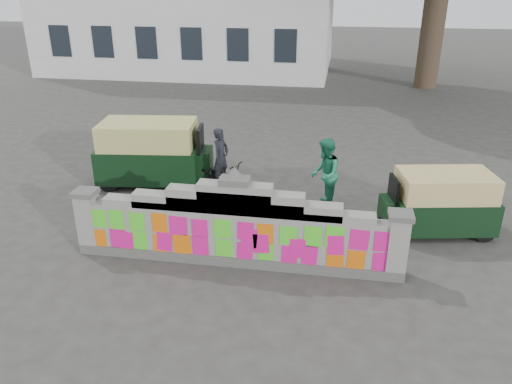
% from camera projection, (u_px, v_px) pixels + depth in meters
% --- Properties ---
extents(ground, '(100.00, 100.00, 0.00)m').
position_uv_depth(ground, '(236.00, 262.00, 9.84)').
color(ground, '#383533').
rests_on(ground, ground).
extents(parapet_wall, '(6.48, 0.44, 2.01)m').
position_uv_depth(parapet_wall, '(236.00, 229.00, 9.54)').
color(parapet_wall, '#4C4C49').
rests_on(parapet_wall, ground).
extents(cyclist_bike, '(1.77, 1.09, 0.88)m').
position_uv_depth(cyclist_bike, '(222.00, 177.00, 12.79)').
color(cyclist_bike, black).
rests_on(cyclist_bike, ground).
extents(cyclist_rider, '(0.51, 0.63, 1.48)m').
position_uv_depth(cyclist_rider, '(221.00, 166.00, 12.66)').
color(cyclist_rider, black).
rests_on(cyclist_rider, ground).
extents(pedestrian, '(0.67, 0.86, 1.74)m').
position_uv_depth(pedestrian, '(325.00, 174.00, 11.80)').
color(pedestrian, '#227F5B').
rests_on(pedestrian, ground).
extents(rickshaw_left, '(3.16, 1.75, 1.71)m').
position_uv_depth(rickshaw_left, '(153.00, 152.00, 13.24)').
color(rickshaw_left, black).
rests_on(rickshaw_left, ground).
extents(rickshaw_right, '(2.55, 1.52, 1.37)m').
position_uv_depth(rickshaw_right, '(440.00, 202.00, 10.76)').
color(rickshaw_right, black).
rests_on(rickshaw_right, ground).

